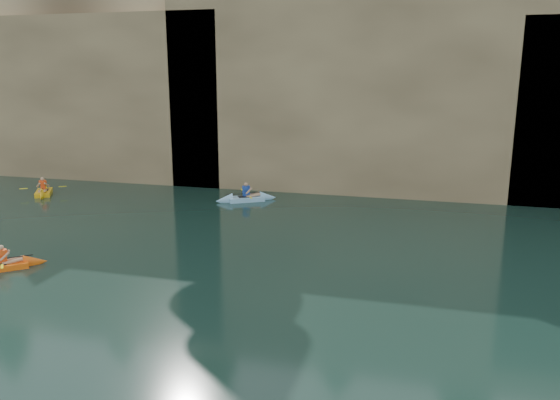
# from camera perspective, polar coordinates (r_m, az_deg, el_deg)

# --- Properties ---
(cliff) EXTENTS (70.00, 16.00, 12.00)m
(cliff) POSITION_cam_1_polar(r_m,az_deg,el_deg) (38.59, 8.22, 11.97)
(cliff) COLOR tan
(cliff) RESTS_ON ground
(cliff_slab_west) EXTENTS (26.00, 2.40, 10.56)m
(cliff_slab_west) POSITION_cam_1_polar(r_m,az_deg,el_deg) (39.64, -23.94, 9.98)
(cliff_slab_west) COLOR #9B865E
(cliff_slab_west) RESTS_ON ground
(cliff_slab_center) EXTENTS (24.00, 2.40, 11.40)m
(cliff_slab_center) POSITION_cam_1_polar(r_m,az_deg,el_deg) (31.02, 10.19, 11.07)
(cliff_slab_center) COLOR #9B865E
(cliff_slab_center) RESTS_ON ground
(sea_cave_west) EXTENTS (4.50, 1.00, 4.00)m
(sea_cave_west) POSITION_cam_1_polar(r_m,az_deg,el_deg) (38.17, -21.74, 5.13)
(sea_cave_west) COLOR black
(sea_cave_west) RESTS_ON ground
(sea_cave_center) EXTENTS (3.50, 1.00, 3.20)m
(sea_cave_center) POSITION_cam_1_polar(r_m,az_deg,el_deg) (31.91, -1.04, 3.92)
(sea_cave_center) COLOR black
(sea_cave_center) RESTS_ON ground
(sea_cave_east) EXTENTS (5.00, 1.00, 4.50)m
(sea_cave_east) POSITION_cam_1_polar(r_m,az_deg,el_deg) (31.00, 24.71, 3.65)
(sea_cave_east) COLOR black
(sea_cave_east) RESTS_ON ground
(kayaker_orange) EXTENTS (2.61, 2.40, 1.09)m
(kayaker_orange) POSITION_cam_1_polar(r_m,az_deg,el_deg) (21.62, -26.96, -6.11)
(kayaker_orange) COLOR #FF5F10
(kayaker_orange) RESTS_ON ground
(kayaker_yellow) EXTENTS (2.26, 2.97, 1.25)m
(kayaker_yellow) POSITION_cam_1_polar(r_m,az_deg,el_deg) (33.55, -23.46, 0.77)
(kayaker_yellow) COLOR #EEAF14
(kayaker_yellow) RESTS_ON ground
(kayaker_ltblue_mid) EXTENTS (3.24, 2.41, 1.27)m
(kayaker_ltblue_mid) POSITION_cam_1_polar(r_m,az_deg,el_deg) (29.31, -3.56, 0.18)
(kayaker_ltblue_mid) COLOR #8DC3EC
(kayaker_ltblue_mid) RESTS_ON ground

